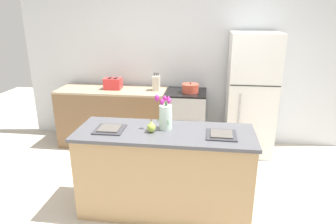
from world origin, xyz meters
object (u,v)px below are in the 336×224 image
object	(u,v)px
plate_setting_left	(110,129)
stove_range	(186,120)
refrigerator	(251,95)
flower_vase	(166,115)
cooking_pot	(190,88)
toaster	(113,84)
pear_figurine	(151,127)
knife_block	(156,83)
plate_setting_right	(221,134)

from	to	relation	value
plate_setting_left	stove_range	bearing A→B (deg)	68.05
refrigerator	flower_vase	distance (m)	1.87
refrigerator	flower_vase	size ratio (longest dim) A/B	4.98
flower_vase	cooking_pot	world-z (taller)	flower_vase
stove_range	toaster	distance (m)	1.26
pear_figurine	refrigerator	bearing A→B (deg)	54.41
toaster	stove_range	bearing A→B (deg)	-0.77
stove_range	pear_figurine	distance (m)	1.74
knife_block	pear_figurine	bearing A→B (deg)	-82.08
plate_setting_right	toaster	bearing A→B (deg)	134.03
refrigerator	cooking_pot	xyz separation A→B (m)	(-0.89, -0.03, 0.08)
pear_figurine	cooking_pot	world-z (taller)	cooking_pot
refrigerator	knife_block	world-z (taller)	refrigerator
refrigerator	flower_vase	world-z (taller)	refrigerator
pear_figurine	toaster	xyz separation A→B (m)	(-0.91, 1.66, 0.03)
knife_block	stove_range	bearing A→B (deg)	-3.49
pear_figurine	plate_setting_right	bearing A→B (deg)	0.60
pear_figurine	plate_setting_left	size ratio (longest dim) A/B	0.46
stove_range	pear_figurine	xyz separation A→B (m)	(-0.23, -1.65, 0.51)
pear_figurine	knife_block	distance (m)	1.69
flower_vase	plate_setting_left	bearing A→B (deg)	-169.45
stove_range	toaster	xyz separation A→B (m)	(-1.14, 0.02, 0.54)
toaster	cooking_pot	xyz separation A→B (m)	(1.20, -0.05, -0.02)
plate_setting_left	refrigerator	bearing A→B (deg)	45.50
toaster	knife_block	size ratio (longest dim) A/B	1.04
flower_vase	plate_setting_left	xyz separation A→B (m)	(-0.56, -0.10, -0.14)
plate_setting_left	plate_setting_right	bearing A→B (deg)	0.00
pear_figurine	flower_vase	bearing A→B (deg)	41.10
stove_range	knife_block	xyz separation A→B (m)	(-0.46, 0.03, 0.57)
pear_figurine	cooking_pot	size ratio (longest dim) A/B	0.55
refrigerator	plate_setting_right	xyz separation A→B (m)	(-0.49, -1.64, 0.03)
refrigerator	flower_vase	xyz separation A→B (m)	(-1.05, -1.53, 0.17)
cooking_pot	knife_block	size ratio (longest dim) A/B	0.93
toaster	refrigerator	bearing A→B (deg)	-0.40
stove_range	plate_setting_right	size ratio (longest dim) A/B	3.11
knife_block	plate_setting_left	bearing A→B (deg)	-96.83
plate_setting_right	stove_range	bearing A→B (deg)	105.70
refrigerator	toaster	xyz separation A→B (m)	(-2.09, 0.01, 0.11)
refrigerator	cooking_pot	size ratio (longest dim) A/B	7.14
pear_figurine	knife_block	bearing A→B (deg)	97.92
cooking_pot	plate_setting_left	bearing A→B (deg)	-114.26
plate_setting_right	refrigerator	bearing A→B (deg)	73.36
plate_setting_left	toaster	distance (m)	1.72
toaster	cooking_pot	distance (m)	1.20
refrigerator	pear_figurine	world-z (taller)	refrigerator
flower_vase	toaster	distance (m)	1.87
plate_setting_left	toaster	bearing A→B (deg)	106.12
pear_figurine	plate_setting_left	xyz separation A→B (m)	(-0.43, 0.01, -0.04)
cooking_pot	knife_block	world-z (taller)	knife_block
stove_range	knife_block	size ratio (longest dim) A/B	3.39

